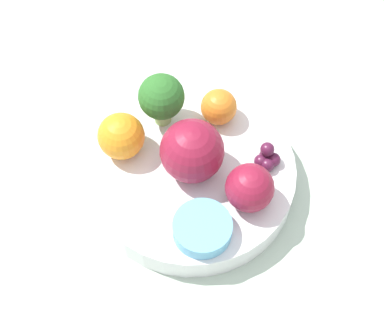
% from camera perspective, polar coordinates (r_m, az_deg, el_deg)
% --- Properties ---
extents(ground_plane, '(6.00, 6.00, 0.00)m').
position_cam_1_polar(ground_plane, '(0.68, 0.00, -2.66)').
color(ground_plane, gray).
extents(table_surface, '(1.20, 1.20, 0.02)m').
position_cam_1_polar(table_surface, '(0.67, 0.00, -2.25)').
color(table_surface, '#B2C6B2').
rests_on(table_surface, ground_plane).
extents(bowl, '(0.21, 0.21, 0.03)m').
position_cam_1_polar(bowl, '(0.65, 0.00, -1.16)').
color(bowl, white).
rests_on(bowl, table_surface).
extents(broccoli, '(0.05, 0.05, 0.06)m').
position_cam_1_polar(broccoli, '(0.64, -2.74, 5.77)').
color(broccoli, '#8CB76B').
rests_on(broccoli, bowl).
extents(apple_red, '(0.06, 0.06, 0.06)m').
position_cam_1_polar(apple_red, '(0.61, -0.48, 1.35)').
color(apple_red, maroon).
rests_on(apple_red, bowl).
extents(apple_green, '(0.05, 0.05, 0.05)m').
position_cam_1_polar(apple_green, '(0.60, 5.15, -2.26)').
color(apple_green, maroon).
rests_on(apple_green, bowl).
extents(orange_front, '(0.05, 0.05, 0.05)m').
position_cam_1_polar(orange_front, '(0.63, -6.32, 2.35)').
color(orange_front, orange).
rests_on(orange_front, bowl).
extents(orange_back, '(0.04, 0.04, 0.04)m').
position_cam_1_polar(orange_back, '(0.65, 2.39, 4.97)').
color(orange_back, orange).
rests_on(orange_back, bowl).
extents(grape_cluster, '(0.03, 0.03, 0.03)m').
position_cam_1_polar(grape_cluster, '(0.63, 6.69, 0.35)').
color(grape_cluster, '#511938').
rests_on(grape_cluster, bowl).
extents(small_cup, '(0.06, 0.06, 0.02)m').
position_cam_1_polar(small_cup, '(0.59, 0.78, -5.91)').
color(small_cup, '#66B2DB').
rests_on(small_cup, bowl).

